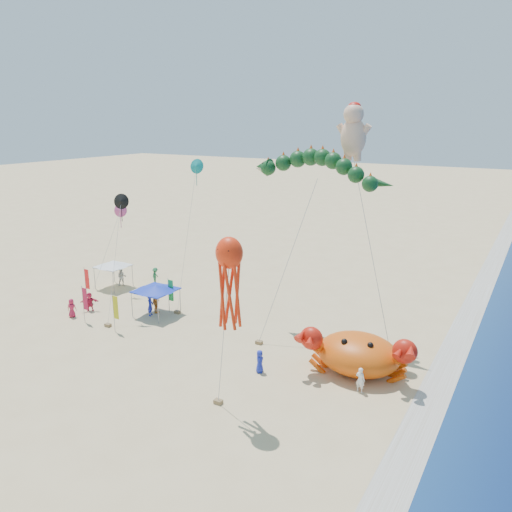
% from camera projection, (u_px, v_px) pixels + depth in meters
% --- Properties ---
extents(ground, '(320.00, 320.00, 0.00)m').
position_uv_depth(ground, '(266.00, 351.00, 36.75)').
color(ground, '#D1B784').
rests_on(ground, ground).
extents(foam_strip, '(320.00, 320.00, 0.00)m').
position_uv_depth(foam_strip, '(434.00, 395.00, 30.90)').
color(foam_strip, silver).
rests_on(foam_strip, ground).
extents(crab_inflatable, '(7.53, 5.61, 3.30)m').
position_uv_depth(crab_inflatable, '(358.00, 353.00, 33.21)').
color(crab_inflatable, '#DD510B').
rests_on(crab_inflatable, ground).
extents(dragon_kite, '(11.28, 6.33, 13.97)m').
position_uv_depth(dragon_kite, '(316.00, 171.00, 37.07)').
color(dragon_kite, '#103A18').
rests_on(dragon_kite, ground).
extents(cherub_kite, '(5.34, 2.46, 17.68)m').
position_uv_depth(cherub_kite, '(354.00, 131.00, 36.27)').
color(cherub_kite, '#FBBE99').
rests_on(cherub_kite, ground).
extents(octopus_kite, '(2.05, 1.39, 10.44)m').
position_uv_depth(octopus_kite, '(229.00, 276.00, 27.14)').
color(octopus_kite, '#FF2F0D').
rests_on(octopus_kite, ground).
extents(canopy_blue, '(3.48, 3.48, 2.71)m').
position_uv_depth(canopy_blue, '(156.00, 288.00, 42.92)').
color(canopy_blue, gray).
rests_on(canopy_blue, ground).
extents(canopy_white, '(3.14, 3.14, 2.71)m').
position_uv_depth(canopy_white, '(113.00, 264.00, 49.94)').
color(canopy_white, gray).
rests_on(canopy_white, ground).
extents(feather_flags, '(9.36, 5.44, 3.20)m').
position_uv_depth(feather_flags, '(114.00, 294.00, 42.66)').
color(feather_flags, gray).
rests_on(feather_flags, ground).
extents(beachgoers, '(28.72, 11.80, 1.86)m').
position_uv_depth(beachgoers, '(143.00, 299.00, 44.68)').
color(beachgoers, '#236A3D').
rests_on(beachgoers, ground).
extents(small_kites, '(9.64, 8.99, 13.18)m').
position_uv_depth(small_kites, '(144.00, 206.00, 44.16)').
color(small_kites, '#0B7D7E').
rests_on(small_kites, ground).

